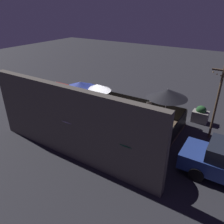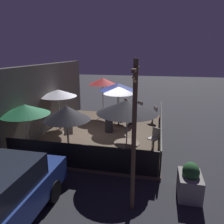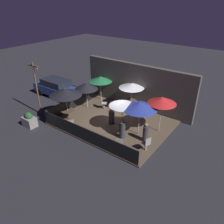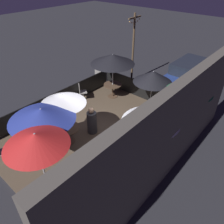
# 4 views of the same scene
# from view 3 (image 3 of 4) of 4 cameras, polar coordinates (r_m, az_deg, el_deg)

# --- Properties ---
(ground_plane) EXTENTS (60.00, 60.00, 0.00)m
(ground_plane) POSITION_cam_3_polar(r_m,az_deg,el_deg) (15.88, 0.29, -2.94)
(ground_plane) COLOR #26262B
(patio_deck) EXTENTS (7.81, 5.96, 0.12)m
(patio_deck) POSITION_cam_3_polar(r_m,az_deg,el_deg) (15.85, 0.29, -2.75)
(patio_deck) COLOR brown
(patio_deck) RESTS_ON ground_plane
(building_wall) EXTENTS (9.41, 0.36, 3.62)m
(building_wall) POSITION_cam_3_polar(r_m,az_deg,el_deg) (17.51, 6.54, 6.57)
(building_wall) COLOR #4C4742
(building_wall) RESTS_ON ground_plane
(fence_front) EXTENTS (7.61, 0.05, 0.95)m
(fence_front) POSITION_cam_3_polar(r_m,az_deg,el_deg) (13.67, -7.00, -5.91)
(fence_front) COLOR black
(fence_front) RESTS_ON patio_deck
(fence_side_left) EXTENTS (0.05, 5.76, 0.95)m
(fence_side_left) POSITION_cam_3_polar(r_m,az_deg,el_deg) (17.87, -9.77, 2.53)
(fence_side_left) COLOR black
(fence_side_left) RESTS_ON patio_deck
(patio_umbrella_0) EXTENTS (1.72, 1.72, 2.28)m
(patio_umbrella_0) POSITION_cam_3_polar(r_m,az_deg,el_deg) (13.84, 2.73, 2.39)
(patio_umbrella_0) COLOR #B2B2B7
(patio_umbrella_0) RESTS_ON patio_deck
(patio_umbrella_1) EXTENTS (1.96, 1.96, 2.20)m
(patio_umbrella_1) POSITION_cam_3_polar(r_m,az_deg,el_deg) (16.82, 5.15, 6.91)
(patio_umbrella_1) COLOR #B2B2B7
(patio_umbrella_1) RESTS_ON patio_deck
(patio_umbrella_2) EXTENTS (2.28, 2.28, 2.44)m
(patio_umbrella_2) POSITION_cam_3_polar(r_m,az_deg,el_deg) (15.52, -12.07, 5.19)
(patio_umbrella_2) COLOR #B2B2B7
(patio_umbrella_2) RESTS_ON patio_deck
(patio_umbrella_3) EXTENTS (1.84, 1.84, 2.13)m
(patio_umbrella_3) POSITION_cam_3_polar(r_m,az_deg,el_deg) (17.26, -6.74, 6.80)
(patio_umbrella_3) COLOR #B2B2B7
(patio_umbrella_3) RESTS_ON patio_deck
(patio_umbrella_4) EXTENTS (1.83, 1.83, 2.49)m
(patio_umbrella_4) POSITION_cam_3_polar(r_m,az_deg,el_deg) (14.06, 12.96, 2.99)
(patio_umbrella_4) COLOR #B2B2B7
(patio_umbrella_4) RESTS_ON patio_deck
(patio_umbrella_5) EXTENTS (1.98, 1.98, 2.10)m
(patio_umbrella_5) POSITION_cam_3_polar(r_m,az_deg,el_deg) (18.51, -3.02, 8.60)
(patio_umbrella_5) COLOR #B2B2B7
(patio_umbrella_5) RESTS_ON patio_deck
(patio_umbrella_6) EXTENTS (2.24, 2.24, 2.31)m
(patio_umbrella_6) POSITION_cam_3_polar(r_m,az_deg,el_deg) (13.54, 7.29, 1.68)
(patio_umbrella_6) COLOR #B2B2B7
(patio_umbrella_6) RESTS_ON patio_deck
(dining_table_0) EXTENTS (1.00, 1.00, 0.72)m
(dining_table_0) POSITION_cam_3_polar(r_m,az_deg,el_deg) (14.55, 2.60, -2.91)
(dining_table_0) COLOR #4C3828
(dining_table_0) RESTS_ON patio_deck
(dining_table_1) EXTENTS (0.93, 0.93, 0.75)m
(dining_table_1) POSITION_cam_3_polar(r_m,az_deg,el_deg) (17.38, 4.95, 2.56)
(dining_table_1) COLOR #4C3828
(dining_table_1) RESTS_ON patio_deck
(dining_table_2) EXTENTS (0.98, 0.98, 0.74)m
(dining_table_2) POSITION_cam_3_polar(r_m,az_deg,el_deg) (16.19, -11.51, 0.01)
(dining_table_2) COLOR #4C3828
(dining_table_2) RESTS_ON patio_deck
(patio_chair_0) EXTENTS (0.52, 0.52, 0.95)m
(patio_chair_0) POSITION_cam_3_polar(r_m,az_deg,el_deg) (12.91, 9.06, -8.10)
(patio_chair_0) COLOR gray
(patio_chair_0) RESTS_ON patio_deck
(patio_chair_1) EXTENTS (0.55, 0.55, 0.96)m
(patio_chair_1) POSITION_cam_3_polar(r_m,az_deg,el_deg) (12.71, 1.92, -8.32)
(patio_chair_1) COLOR gray
(patio_chair_1) RESTS_ON patio_deck
(patio_chair_2) EXTENTS (0.56, 0.56, 0.93)m
(patio_chair_2) POSITION_cam_3_polar(r_m,az_deg,el_deg) (14.75, -10.72, -3.27)
(patio_chair_2) COLOR gray
(patio_chair_2) RESTS_ON patio_deck
(patio_chair_3) EXTENTS (0.56, 0.56, 0.95)m
(patio_chair_3) POSITION_cam_3_polar(r_m,az_deg,el_deg) (17.42, -2.27, 2.43)
(patio_chair_3) COLOR gray
(patio_chair_3) RESTS_ON patio_deck
(patron_0) EXTENTS (0.56, 0.56, 1.27)m
(patron_0) POSITION_cam_3_polar(r_m,az_deg,el_deg) (15.32, -0.11, -1.25)
(patron_0) COLOR #333338
(patron_0) RESTS_ON patio_deck
(patron_1) EXTENTS (0.44, 0.44, 1.27)m
(patron_1) POSITION_cam_3_polar(r_m,az_deg,el_deg) (13.70, 8.74, -5.46)
(patron_1) COLOR #333338
(patron_1) RESTS_ON patio_deck
(patron_2) EXTENTS (0.52, 0.52, 1.38)m
(patron_2) POSITION_cam_3_polar(r_m,az_deg,el_deg) (13.81, 2.71, -4.58)
(patron_2) COLOR #333338
(patron_2) RESTS_ON patio_deck
(planter_box) EXTENTS (0.95, 0.67, 1.10)m
(planter_box) POSITION_cam_3_polar(r_m,az_deg,el_deg) (16.35, -20.79, -2.03)
(planter_box) COLOR gray
(planter_box) RESTS_ON ground_plane
(light_post) EXTENTS (1.10, 0.12, 4.09)m
(light_post) POSITION_cam_3_polar(r_m,az_deg,el_deg) (17.09, -19.13, 6.30)
(light_post) COLOR brown
(light_post) RESTS_ON ground_plane
(parked_car_0) EXTENTS (4.51, 1.81, 1.62)m
(parked_car_0) POSITION_cam_3_polar(r_m,az_deg,el_deg) (20.48, -14.29, 6.23)
(parked_car_0) COLOR navy
(parked_car_0) RESTS_ON ground_plane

